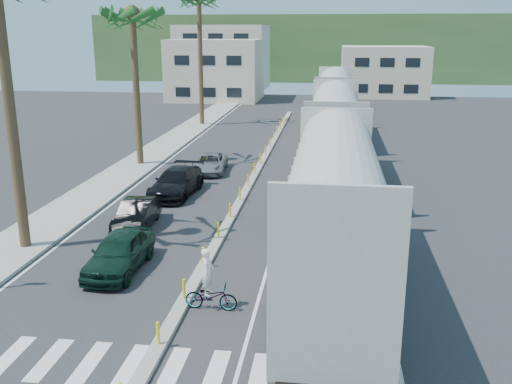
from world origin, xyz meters
TOP-DOWN VIEW (x-y plane):
  - ground at (0.00, 0.00)m, footprint 140.00×140.00m
  - sidewalk at (-8.50, 25.00)m, footprint 3.00×90.00m
  - rails at (5.00, 28.00)m, footprint 1.56×100.00m
  - median at (0.00, 19.96)m, footprint 0.45×60.00m
  - crosswalk at (0.00, -2.00)m, footprint 14.00×2.20m
  - lane_markings at (-2.15, 25.00)m, footprint 9.42×90.00m
  - freight_train at (5.00, 23.48)m, footprint 3.00×60.94m
  - palm_trees at (-8.10, 22.70)m, footprint 3.50×37.20m
  - buildings at (-6.41, 71.66)m, footprint 38.00×27.00m
  - hillside at (0.00, 100.00)m, footprint 80.00×20.00m
  - car_lead at (-3.17, 4.33)m, footprint 1.81×4.43m
  - car_second at (-4.17, 9.27)m, footprint 1.80×4.19m
  - car_third at (-3.80, 14.99)m, footprint 2.79×5.47m
  - car_rear at (-3.06, 20.67)m, footprint 2.73×4.68m
  - cyclist at (1.00, 1.61)m, footprint 0.76×1.80m

SIDE VIEW (x-z plane):
  - ground at x=0.00m, z-range 0.00..0.00m
  - lane_markings at x=-2.15m, z-range 0.00..0.01m
  - crosswalk at x=0.00m, z-range 0.00..0.01m
  - rails at x=5.00m, z-range 0.00..0.06m
  - sidewalk at x=-8.50m, z-range 0.00..0.15m
  - median at x=0.00m, z-range -0.34..0.51m
  - car_rear at x=-3.06m, z-range 0.00..1.21m
  - car_second at x=-4.17m, z-range 0.00..1.34m
  - cyclist at x=1.00m, z-range -0.38..1.78m
  - car_lead at x=-3.17m, z-range 0.00..1.51m
  - car_third at x=-3.80m, z-range 0.00..1.51m
  - freight_train at x=5.00m, z-range -0.02..5.83m
  - buildings at x=-6.41m, z-range -0.64..9.36m
  - hillside at x=0.00m, z-range 0.00..12.00m
  - palm_trees at x=-8.10m, z-range 3.93..17.68m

